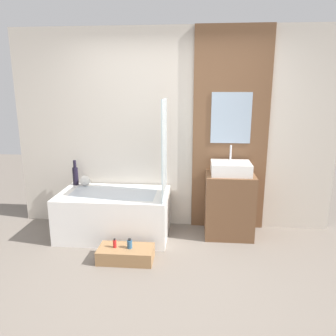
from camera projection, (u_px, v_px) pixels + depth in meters
ground_plane at (159, 290)px, 3.09m from camera, size 12.00×12.00×0.00m
wall_tiled_back at (172, 131)px, 4.31m from camera, size 4.20×0.06×2.60m
wall_wood_accent at (230, 131)px, 4.19m from camera, size 0.96×0.04×2.60m
bathtub at (114, 214)px, 4.18m from camera, size 1.37×0.79×0.57m
glass_shower_screen at (164, 150)px, 3.81m from camera, size 0.01×0.52×1.17m
wooden_step_bench at (126, 254)px, 3.59m from camera, size 0.60×0.31×0.15m
vanity_cabinet at (229, 205)px, 4.15m from camera, size 0.60×0.49×0.81m
sink at (231, 168)px, 4.04m from camera, size 0.48×0.39×0.35m
vase_tall_dark at (75, 175)px, 4.43m from camera, size 0.07×0.07×0.34m
vase_round_light at (85, 181)px, 4.40m from camera, size 0.14×0.14×0.14m
bottle_soap_primary at (115, 243)px, 3.58m from camera, size 0.04×0.04×0.10m
bottle_soap_secondary at (130, 244)px, 3.56m from camera, size 0.06×0.06×0.11m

